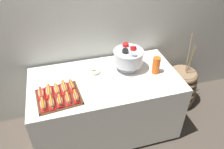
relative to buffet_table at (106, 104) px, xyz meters
name	(u,v)px	position (x,y,z in m)	size (l,w,h in m)	color
ground_plane	(106,127)	(0.00, 0.00, -0.41)	(10.00, 10.00, 0.00)	#4C4238
back_wall	(93,14)	(0.00, 0.50, 0.89)	(6.00, 0.10, 2.60)	beige
buffet_table	(106,104)	(0.00, 0.00, 0.00)	(1.59, 0.83, 0.78)	white
floor_vase	(180,88)	(1.09, 0.18, -0.15)	(0.45, 0.45, 1.04)	#896B4C
serving_tray	(59,97)	(-0.49, -0.16, 0.37)	(0.44, 0.40, 0.01)	#56331E
hot_dog_0	(43,105)	(-0.63, -0.26, 0.41)	(0.08, 0.17, 0.06)	red
hot_dog_1	(52,103)	(-0.56, -0.25, 0.40)	(0.07, 0.18, 0.06)	#B21414
hot_dog_2	(60,101)	(-0.49, -0.24, 0.40)	(0.07, 0.16, 0.06)	red
hot_dog_3	(68,99)	(-0.41, -0.24, 0.40)	(0.07, 0.17, 0.06)	red
hot_dog_4	(76,96)	(-0.34, -0.23, 0.40)	(0.06, 0.16, 0.06)	#B21414
hot_dog_5	(41,93)	(-0.65, -0.10, 0.40)	(0.08, 0.17, 0.06)	#B21414
hot_dog_6	(49,91)	(-0.58, -0.09, 0.40)	(0.07, 0.18, 0.06)	red
hot_dog_7	(57,90)	(-0.50, -0.08, 0.40)	(0.08, 0.17, 0.05)	#B21414
hot_dog_8	(64,88)	(-0.43, -0.07, 0.40)	(0.08, 0.19, 0.06)	red
hot_dog_9	(72,86)	(-0.35, -0.07, 0.40)	(0.08, 0.17, 0.06)	red
punch_bowl	(128,57)	(0.29, 0.11, 0.53)	(0.33, 0.33, 0.28)	silver
cup_stack	(156,65)	(0.56, -0.04, 0.46)	(0.08, 0.08, 0.19)	#EA5B19
donut	(95,71)	(-0.08, 0.14, 0.39)	(0.12, 0.12, 0.04)	silver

